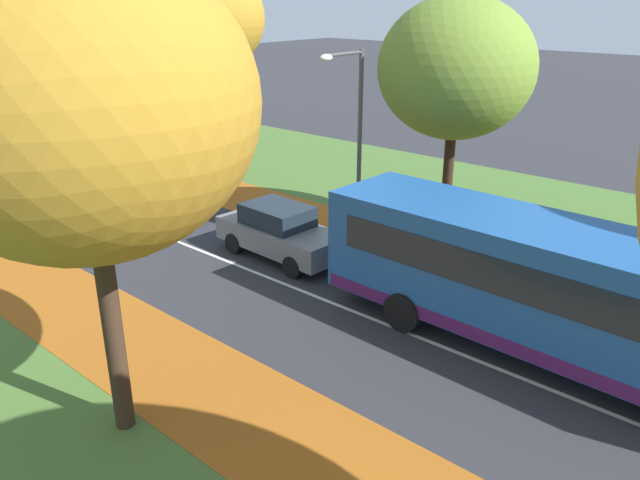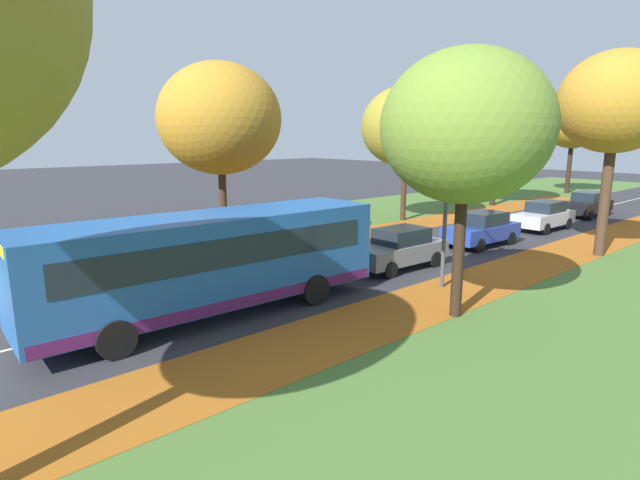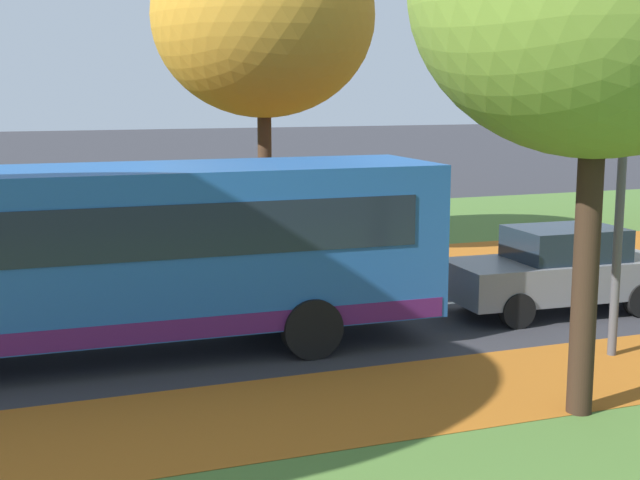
% 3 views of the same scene
% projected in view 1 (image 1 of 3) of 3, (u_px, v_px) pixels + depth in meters
% --- Properties ---
extents(leaf_litter_left, '(2.80, 60.00, 0.00)m').
position_uv_depth(leaf_litter_left, '(127.00, 341.00, 14.40)').
color(leaf_litter_left, '#9E5619').
rests_on(leaf_litter_left, grass_verge_left).
extents(grass_verge_right, '(12.00, 90.00, 0.01)m').
position_uv_depth(grass_verge_right, '(322.00, 174.00, 27.73)').
color(grass_verge_right, '#476B2D').
rests_on(grass_verge_right, ground).
extents(leaf_litter_right, '(2.80, 60.00, 0.00)m').
position_uv_depth(leaf_litter_right, '(368.00, 234.00, 20.84)').
color(leaf_litter_right, '#9E5619').
rests_on(leaf_litter_right, grass_verge_right).
extents(road_centre_line, '(0.12, 80.00, 0.01)m').
position_uv_depth(road_centre_line, '(146.00, 229.00, 21.29)').
color(road_centre_line, silver).
rests_on(road_centre_line, ground).
extents(tree_left_near, '(5.48, 5.48, 8.41)m').
position_uv_depth(tree_left_near, '(81.00, 104.00, 9.46)').
color(tree_left_near, '#382619').
rests_on(tree_left_near, ground).
extents(tree_right_near, '(4.68, 4.68, 7.54)m').
position_uv_depth(tree_right_near, '(456.00, 69.00, 18.50)').
color(tree_right_near, black).
rests_on(tree_right_near, ground).
extents(tree_right_mid, '(4.71, 4.71, 8.70)m').
position_uv_depth(tree_right_mid, '(206.00, 19.00, 24.89)').
color(tree_right_mid, '#422D1E').
rests_on(tree_right_mid, ground).
extents(tree_right_far, '(4.44, 4.44, 7.72)m').
position_uv_depth(tree_right_far, '(54.00, 30.00, 32.97)').
color(tree_right_far, '#422D1E').
rests_on(tree_right_far, ground).
extents(streetlamp_right, '(1.89, 0.28, 6.00)m').
position_uv_depth(streetlamp_right, '(353.00, 127.00, 18.80)').
color(streetlamp_right, '#47474C').
rests_on(streetlamp_right, ground).
extents(bus, '(2.85, 10.46, 2.98)m').
position_uv_depth(bus, '(549.00, 285.00, 13.30)').
color(bus, '#1E5199').
rests_on(bus, ground).
extents(car_grey_lead, '(1.93, 4.27, 1.62)m').
position_uv_depth(car_grey_lead, '(280.00, 232.00, 18.77)').
color(car_grey_lead, slate).
rests_on(car_grey_lead, ground).
extents(car_blue_following, '(1.92, 4.27, 1.62)m').
position_uv_depth(car_blue_following, '(155.00, 192.00, 22.54)').
color(car_blue_following, '#233D9E').
rests_on(car_blue_following, ground).
extents(car_silver_third_in_line, '(1.85, 4.23, 1.62)m').
position_uv_depth(car_silver_third_in_line, '(68.00, 162.00, 26.48)').
color(car_silver_third_in_line, '#B7BABF').
rests_on(car_silver_third_in_line, ground).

